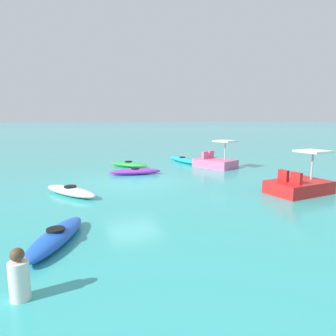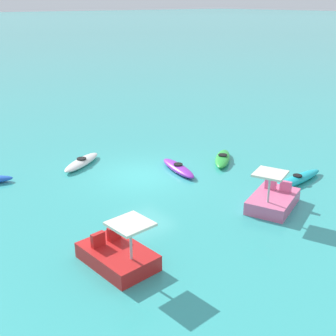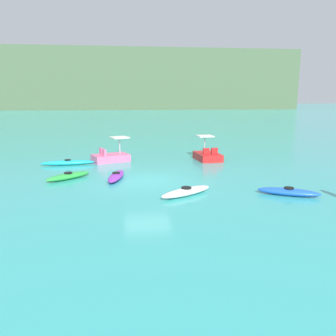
{
  "view_description": "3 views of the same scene",
  "coord_description": "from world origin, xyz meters",
  "px_view_note": "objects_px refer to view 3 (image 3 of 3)",
  "views": [
    {
      "loc": [
        13.17,
        -3.71,
        2.89
      ],
      "look_at": [
        -0.09,
        1.83,
        0.51
      ],
      "focal_mm": 31.37,
      "sensor_mm": 36.0,
      "label": 1
    },
    {
      "loc": [
        10.6,
        15.37,
        7.53
      ],
      "look_at": [
        -0.63,
        1.07,
        0.55
      ],
      "focal_mm": 46.88,
      "sensor_mm": 36.0,
      "label": 2
    },
    {
      "loc": [
        -1.21,
        -16.86,
        4.24
      ],
      "look_at": [
        1.2,
        0.51,
        0.54
      ],
      "focal_mm": 34.84,
      "sensor_mm": 36.0,
      "label": 3
    }
  ],
  "objects_px": {
    "kayak_blue": "(289,192)",
    "kayak_white": "(186,192)",
    "kayak_green": "(68,176)",
    "kayak_cyan": "(68,163)",
    "kayak_purple": "(116,176)",
    "pedal_boat_red": "(207,155)",
    "pedal_boat_pink": "(111,157)"
  },
  "relations": [
    {
      "from": "kayak_green",
      "to": "pedal_boat_pink",
      "type": "relative_size",
      "value": 0.88
    },
    {
      "from": "kayak_green",
      "to": "pedal_boat_red",
      "type": "bearing_deg",
      "value": 26.79
    },
    {
      "from": "pedal_boat_pink",
      "to": "kayak_green",
      "type": "bearing_deg",
      "value": -113.58
    },
    {
      "from": "pedal_boat_red",
      "to": "kayak_green",
      "type": "bearing_deg",
      "value": -153.21
    },
    {
      "from": "pedal_boat_red",
      "to": "pedal_boat_pink",
      "type": "relative_size",
      "value": 0.91
    },
    {
      "from": "kayak_white",
      "to": "pedal_boat_pink",
      "type": "xyz_separation_m",
      "value": [
        -3.64,
        8.74,
        0.17
      ]
    },
    {
      "from": "kayak_purple",
      "to": "kayak_green",
      "type": "distance_m",
      "value": 2.6
    },
    {
      "from": "kayak_green",
      "to": "kayak_cyan",
      "type": "bearing_deg",
      "value": 99.23
    },
    {
      "from": "kayak_purple",
      "to": "kayak_green",
      "type": "bearing_deg",
      "value": 172.32
    },
    {
      "from": "kayak_purple",
      "to": "kayak_white",
      "type": "distance_m",
      "value": 4.74
    },
    {
      "from": "kayak_cyan",
      "to": "kayak_purple",
      "type": "bearing_deg",
      "value": -53.25
    },
    {
      "from": "kayak_cyan",
      "to": "pedal_boat_red",
      "type": "distance_m",
      "value": 9.6
    },
    {
      "from": "kayak_green",
      "to": "pedal_boat_red",
      "type": "xyz_separation_m",
      "value": [
        8.94,
        4.51,
        0.17
      ]
    },
    {
      "from": "kayak_purple",
      "to": "kayak_cyan",
      "type": "relative_size",
      "value": 0.81
    },
    {
      "from": "kayak_blue",
      "to": "pedal_boat_red",
      "type": "xyz_separation_m",
      "value": [
        -1.39,
        9.05,
        0.17
      ]
    },
    {
      "from": "kayak_white",
      "to": "kayak_green",
      "type": "distance_m",
      "value": 6.94
    },
    {
      "from": "kayak_blue",
      "to": "kayak_cyan",
      "type": "height_order",
      "value": "same"
    },
    {
      "from": "kayak_purple",
      "to": "pedal_boat_red",
      "type": "xyz_separation_m",
      "value": [
        6.36,
        4.86,
        0.17
      ]
    },
    {
      "from": "kayak_blue",
      "to": "kayak_purple",
      "type": "distance_m",
      "value": 8.81
    },
    {
      "from": "kayak_cyan",
      "to": "pedal_boat_pink",
      "type": "bearing_deg",
      "value": 18.1
    },
    {
      "from": "pedal_boat_red",
      "to": "kayak_blue",
      "type": "bearing_deg",
      "value": -81.27
    },
    {
      "from": "kayak_purple",
      "to": "kayak_white",
      "type": "height_order",
      "value": "same"
    },
    {
      "from": "kayak_purple",
      "to": "kayak_blue",
      "type": "bearing_deg",
      "value": -28.4
    },
    {
      "from": "kayak_blue",
      "to": "pedal_boat_red",
      "type": "height_order",
      "value": "pedal_boat_red"
    },
    {
      "from": "kayak_blue",
      "to": "kayak_white",
      "type": "height_order",
      "value": "same"
    },
    {
      "from": "kayak_white",
      "to": "pedal_boat_red",
      "type": "relative_size",
      "value": 1.1
    },
    {
      "from": "kayak_purple",
      "to": "pedal_boat_pink",
      "type": "xyz_separation_m",
      "value": [
        -0.45,
        5.22,
        0.17
      ]
    },
    {
      "from": "kayak_cyan",
      "to": "kayak_green",
      "type": "bearing_deg",
      "value": -80.77
    },
    {
      "from": "kayak_blue",
      "to": "kayak_green",
      "type": "bearing_deg",
      "value": 156.28
    },
    {
      "from": "kayak_white",
      "to": "kayak_green",
      "type": "height_order",
      "value": "same"
    },
    {
      "from": "kayak_white",
      "to": "pedal_boat_red",
      "type": "distance_m",
      "value": 8.96
    },
    {
      "from": "pedal_boat_pink",
      "to": "kayak_purple",
      "type": "bearing_deg",
      "value": -85.08
    }
  ]
}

